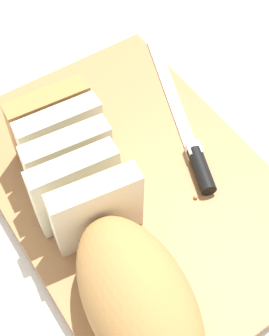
# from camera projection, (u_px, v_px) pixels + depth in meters

# --- Properties ---
(ground_plane) EXTENTS (3.00, 3.00, 0.00)m
(ground_plane) POSITION_uv_depth(u_px,v_px,m) (135.00, 191.00, 0.64)
(ground_plane) COLOR silver
(cutting_board) EXTENTS (0.46, 0.32, 0.02)m
(cutting_board) POSITION_uv_depth(u_px,v_px,m) (135.00, 186.00, 0.63)
(cutting_board) COLOR #9E6B3D
(cutting_board) RESTS_ON ground_plane
(bread_loaf) EXTENTS (0.37, 0.15, 0.10)m
(bread_loaf) POSITION_uv_depth(u_px,v_px,m) (108.00, 240.00, 0.52)
(bread_loaf) COLOR #A8753D
(bread_loaf) RESTS_ON cutting_board
(bread_knife) EXTENTS (0.28, 0.12, 0.02)m
(bread_knife) POSITION_uv_depth(u_px,v_px,m) (192.00, 145.00, 0.64)
(bread_knife) COLOR silver
(bread_knife) RESTS_ON cutting_board
(crumb_near_knife) EXTENTS (0.01, 0.01, 0.01)m
(crumb_near_knife) POSITION_uv_depth(u_px,v_px,m) (196.00, 197.00, 0.61)
(crumb_near_knife) COLOR tan
(crumb_near_knife) RESTS_ON cutting_board
(crumb_near_loaf) EXTENTS (0.01, 0.01, 0.01)m
(crumb_near_loaf) POSITION_uv_depth(u_px,v_px,m) (199.00, 168.00, 0.63)
(crumb_near_loaf) COLOR tan
(crumb_near_loaf) RESTS_ON cutting_board
(crumb_stray_left) EXTENTS (0.00, 0.00, 0.00)m
(crumb_stray_left) POSITION_uv_depth(u_px,v_px,m) (128.00, 202.00, 0.60)
(crumb_stray_left) COLOR tan
(crumb_stray_left) RESTS_ON cutting_board
(crumb_stray_right) EXTENTS (0.00, 0.00, 0.00)m
(crumb_stray_right) POSITION_uv_depth(u_px,v_px,m) (109.00, 170.00, 0.63)
(crumb_stray_right) COLOR tan
(crumb_stray_right) RESTS_ON cutting_board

